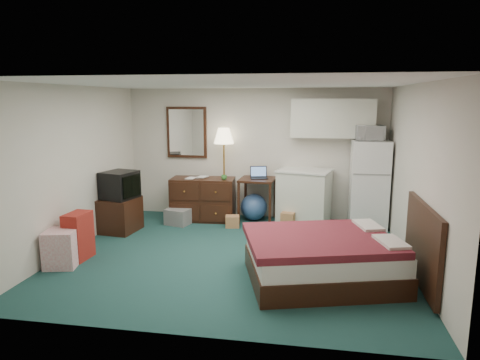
% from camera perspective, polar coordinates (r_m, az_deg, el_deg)
% --- Properties ---
extents(floor, '(5.00, 4.50, 0.01)m').
position_cam_1_polar(floor, '(6.47, -0.81, -10.01)').
color(floor, '#193F3E').
rests_on(floor, ground).
extents(ceiling, '(5.00, 4.50, 0.01)m').
position_cam_1_polar(ceiling, '(6.06, -0.88, 12.71)').
color(ceiling, beige).
rests_on(ceiling, walls).
extents(walls, '(5.01, 4.51, 2.50)m').
position_cam_1_polar(walls, '(6.14, -0.84, 0.97)').
color(walls, beige).
rests_on(walls, floor).
extents(mirror, '(0.80, 0.06, 1.00)m').
position_cam_1_polar(mirror, '(8.55, -7.11, 6.33)').
color(mirror, white).
rests_on(mirror, walls).
extents(upper_cabinets, '(1.50, 0.35, 0.70)m').
position_cam_1_polar(upper_cabinets, '(8.04, 12.22, 8.04)').
color(upper_cabinets, silver).
rests_on(upper_cabinets, walls).
extents(headboard, '(0.06, 1.56, 1.00)m').
position_cam_1_polar(headboard, '(5.70, 23.15, -7.92)').
color(headboard, black).
rests_on(headboard, walls).
extents(dresser, '(1.23, 0.61, 0.82)m').
position_cam_1_polar(dresser, '(8.24, -4.95, -2.55)').
color(dresser, black).
rests_on(dresser, floor).
extents(floor_lamp, '(0.43, 0.43, 1.75)m').
position_cam_1_polar(floor_lamp, '(8.29, -2.14, 0.89)').
color(floor_lamp, gold).
rests_on(floor_lamp, floor).
extents(desk, '(0.69, 0.69, 0.82)m').
position_cam_1_polar(desk, '(8.16, 2.31, -2.62)').
color(desk, black).
rests_on(desk, floor).
extents(exercise_ball, '(0.53, 0.53, 0.51)m').
position_cam_1_polar(exercise_ball, '(8.23, 1.87, -3.62)').
color(exercise_ball, '#305185').
rests_on(exercise_ball, floor).
extents(kitchen_counter, '(1.04, 0.88, 0.98)m').
position_cam_1_polar(kitchen_counter, '(8.06, 8.53, -2.30)').
color(kitchen_counter, silver).
rests_on(kitchen_counter, floor).
extents(fridge, '(0.65, 0.65, 1.58)m').
position_cam_1_polar(fridge, '(8.04, 16.80, -0.52)').
color(fridge, white).
rests_on(fridge, floor).
extents(bed, '(2.14, 1.86, 0.58)m').
position_cam_1_polar(bed, '(5.63, 10.93, -10.27)').
color(bed, '#55121E').
rests_on(bed, floor).
extents(tv_stand, '(0.66, 0.71, 0.59)m').
position_cam_1_polar(tv_stand, '(7.82, -15.79, -4.47)').
color(tv_stand, black).
rests_on(tv_stand, floor).
extents(suitcase, '(0.29, 0.44, 0.69)m').
position_cam_1_polar(suitcase, '(6.65, -20.75, -7.01)').
color(suitcase, maroon).
rests_on(suitcase, floor).
extents(retail_box, '(0.49, 0.49, 0.52)m').
position_cam_1_polar(retail_box, '(6.48, -22.70, -8.40)').
color(retail_box, white).
rests_on(retail_box, floor).
extents(file_bin, '(0.49, 0.41, 0.29)m').
position_cam_1_polar(file_bin, '(8.04, -8.30, -4.87)').
color(file_bin, slate).
rests_on(file_bin, floor).
extents(cardboard_box_a, '(0.28, 0.25, 0.21)m').
position_cam_1_polar(cardboard_box_a, '(7.81, -1.01, -5.54)').
color(cardboard_box_a, '#935E3A').
rests_on(cardboard_box_a, floor).
extents(cardboard_box_b, '(0.29, 0.32, 0.28)m').
position_cam_1_polar(cardboard_box_b, '(7.86, 6.49, -5.24)').
color(cardboard_box_b, '#935E3A').
rests_on(cardboard_box_b, floor).
extents(laptop, '(0.37, 0.32, 0.22)m').
position_cam_1_polar(laptop, '(8.04, 2.57, 0.94)').
color(laptop, black).
rests_on(laptop, desk).
extents(crt_tv, '(0.64, 0.67, 0.47)m').
position_cam_1_polar(crt_tv, '(7.69, -15.75, -0.64)').
color(crt_tv, black).
rests_on(crt_tv, tv_stand).
extents(microwave, '(0.51, 0.32, 0.33)m').
position_cam_1_polar(microwave, '(7.90, 16.90, 6.25)').
color(microwave, white).
rests_on(microwave, fridge).
extents(book_a, '(0.17, 0.04, 0.23)m').
position_cam_1_polar(book_a, '(8.15, -7.08, 1.00)').
color(book_a, '#935E3A').
rests_on(book_a, dresser).
extents(book_b, '(0.18, 0.07, 0.24)m').
position_cam_1_polar(book_b, '(8.24, -5.61, 1.19)').
color(book_b, '#935E3A').
rests_on(book_b, dresser).
extents(mug, '(0.11, 0.09, 0.11)m').
position_cam_1_polar(mug, '(7.96, -2.14, 0.43)').
color(mug, '#378132').
rests_on(mug, dresser).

